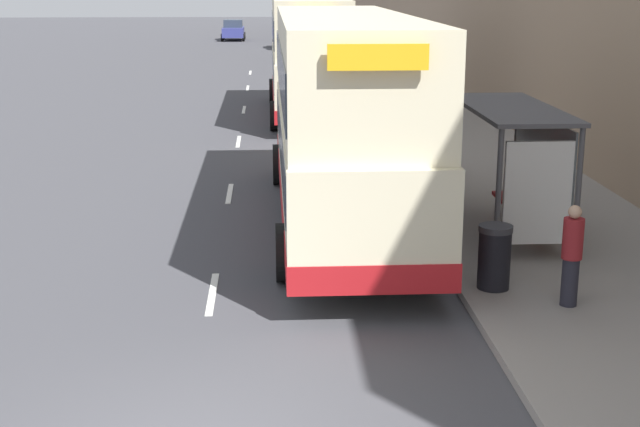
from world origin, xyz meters
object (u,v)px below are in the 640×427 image
double_decker_bus_ahead (308,54)px  car_1 (233,30)px  bus_shelter (523,148)px  pedestrian_1 (572,255)px  car_0 (286,36)px  pedestrian_at_shelter (432,157)px  litter_bin (494,257)px  double_decker_bus_near (343,116)px

double_decker_bus_ahead → car_1: double_decker_bus_ahead is taller
bus_shelter → car_1: 58.51m
pedestrian_1 → car_0: bearing=93.5°
car_0 → pedestrian_1: 53.04m
pedestrian_at_shelter → pedestrian_1: pedestrian_at_shelter is taller
bus_shelter → pedestrian_1: (-0.26, -3.75, -0.93)m
double_decker_bus_ahead → pedestrian_at_shelter: double_decker_bus_ahead is taller
litter_bin → bus_shelter: bearing=67.3°
bus_shelter → double_decker_bus_near: (-3.30, 1.54, 0.41)m
bus_shelter → double_decker_bus_near: bearing=154.9°
pedestrian_1 → litter_bin: (-0.96, 0.84, -0.28)m
double_decker_bus_near → pedestrian_at_shelter: size_ratio=6.65×
double_decker_bus_near → bus_shelter: bearing=-25.1°
double_decker_bus_near → double_decker_bus_ahead: size_ratio=1.09×
double_decker_bus_ahead → litter_bin: (2.12, -19.57, -1.61)m
car_0 → litter_bin: size_ratio=3.75×
car_0 → pedestrian_at_shelter: pedestrian_at_shelter is taller
car_1 → bus_shelter: bearing=97.5°
double_decker_bus_near → pedestrian_1: (3.04, -5.30, -1.34)m
double_decker_bus_ahead → car_0: double_decker_bus_ahead is taller
car_0 → litter_bin: car_0 is taller
car_1 → pedestrian_1: (7.34, -61.76, 0.12)m
double_decker_bus_ahead → litter_bin: double_decker_bus_ahead is taller
double_decker_bus_near → pedestrian_at_shelter: bearing=42.2°
bus_shelter → double_decker_bus_ahead: 16.99m
bus_shelter → pedestrian_at_shelter: bearing=107.0°
car_1 → pedestrian_at_shelter: size_ratio=2.24×
litter_bin → car_0: bearing=92.5°
double_decker_bus_near → pedestrian_1: size_ratio=7.17×
double_decker_bus_near → car_1: bearing=94.4°
double_decker_bus_near → litter_bin: 5.18m
bus_shelter → pedestrian_at_shelter: (-1.08, 3.55, -0.87)m
double_decker_bus_ahead → pedestrian_at_shelter: size_ratio=6.12×
bus_shelter → pedestrian_1: bus_shelter is taller
car_1 → litter_bin: 61.25m
car_1 → pedestrian_at_shelter: bearing=96.8°
bus_shelter → litter_bin: size_ratio=4.00×
litter_bin → car_1: bearing=96.0°
car_0 → pedestrian_1: car_0 is taller
double_decker_bus_near → car_1: (-4.31, 56.46, -1.46)m
double_decker_bus_near → litter_bin: double_decker_bus_near is taller
pedestrian_at_shelter → litter_bin: (-0.14, -6.47, -0.34)m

